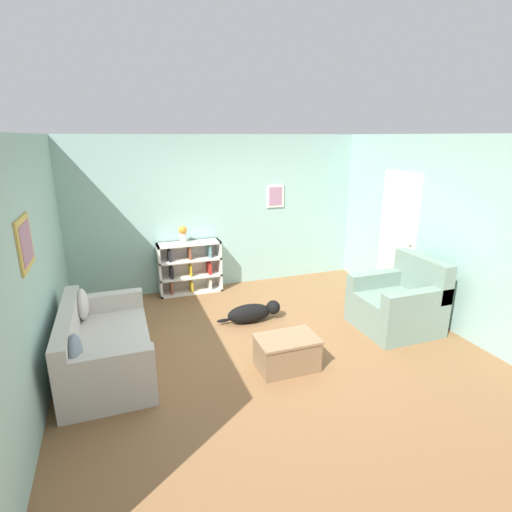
{
  "coord_description": "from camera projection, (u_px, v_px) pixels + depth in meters",
  "views": [
    {
      "loc": [
        -1.69,
        -4.35,
        2.57
      ],
      "look_at": [
        0.0,
        0.4,
        1.05
      ],
      "focal_mm": 28.0,
      "sensor_mm": 36.0,
      "label": 1
    }
  ],
  "objects": [
    {
      "name": "ground_plane",
      "position": [
        266.0,
        341.0,
        5.21
      ],
      "size": [
        14.0,
        14.0,
        0.0
      ],
      "primitive_type": "plane",
      "color": "brown"
    },
    {
      "name": "wall_back",
      "position": [
        220.0,
        213.0,
        6.87
      ],
      "size": [
        5.6,
        0.13,
        2.6
      ],
      "color": "#93BCB2",
      "rests_on": "ground_plane"
    },
    {
      "name": "wall_left",
      "position": [
        31.0,
        267.0,
        4.02
      ],
      "size": [
        0.13,
        5.0,
        2.6
      ],
      "color": "#93BCB2",
      "rests_on": "ground_plane"
    },
    {
      "name": "wall_right",
      "position": [
        434.0,
        230.0,
        5.67
      ],
      "size": [
        0.16,
        5.0,
        2.6
      ],
      "color": "#93BCB2",
      "rests_on": "ground_plane"
    },
    {
      "name": "couch",
      "position": [
        102.0,
        347.0,
        4.49
      ],
      "size": [
        0.92,
        1.72,
        0.79
      ],
      "color": "beige",
      "rests_on": "ground_plane"
    },
    {
      "name": "bookshelf",
      "position": [
        190.0,
        267.0,
        6.74
      ],
      "size": [
        1.05,
        0.3,
        0.88
      ],
      "color": "silver",
      "rests_on": "ground_plane"
    },
    {
      "name": "recliner_chair",
      "position": [
        399.0,
        304.0,
        5.49
      ],
      "size": [
        0.98,
        0.97,
        1.0
      ],
      "color": "gray",
      "rests_on": "ground_plane"
    },
    {
      "name": "coffee_table",
      "position": [
        287.0,
        352.0,
        4.56
      ],
      "size": [
        0.7,
        0.47,
        0.38
      ],
      "color": "#846647",
      "rests_on": "ground_plane"
    },
    {
      "name": "dog",
      "position": [
        253.0,
        313.0,
        5.72
      ],
      "size": [
        0.94,
        0.25,
        0.28
      ],
      "color": "black",
      "rests_on": "ground_plane"
    },
    {
      "name": "vase",
      "position": [
        183.0,
        233.0,
        6.52
      ],
      "size": [
        0.14,
        0.14,
        0.29
      ],
      "color": "silver",
      "rests_on": "bookshelf"
    }
  ]
}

